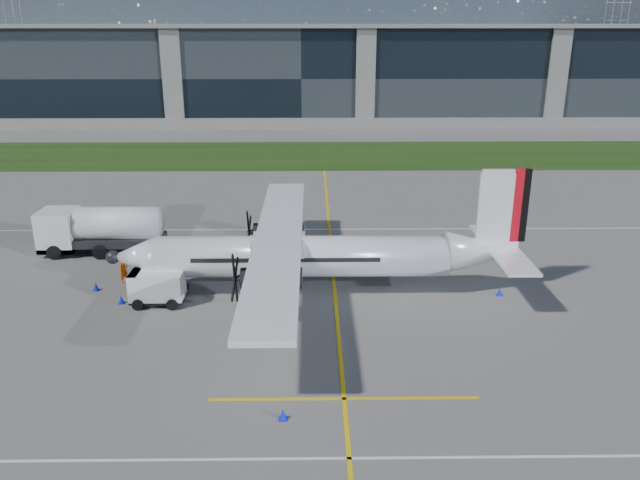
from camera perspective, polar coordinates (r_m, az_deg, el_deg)
ground at (r=71.49m, az=-2.04°, el=6.50°), size 400.00×400.00×0.00m
grass_strip at (r=79.31m, az=-1.92°, el=7.79°), size 400.00×18.00×0.04m
terminal_building at (r=110.04m, az=-1.64°, el=14.93°), size 120.00×20.00×15.00m
tree_line at (r=170.20m, az=-1.33°, el=14.93°), size 400.00×6.00×6.00m
pylon_west at (r=197.39m, az=-26.42°, el=17.13°), size 9.00×4.60×30.00m
pylon_east at (r=198.12m, az=25.37°, el=17.28°), size 9.00×4.60×30.00m
yellow_taxiway_centerline at (r=42.74m, az=1.15°, el=-2.37°), size 0.20×70.00×0.01m
turboprop_aircraft at (r=37.19m, az=-0.28°, el=0.65°), size 25.00×25.93×7.78m
fuel_tanker_truck at (r=47.52m, az=-20.07°, el=0.85°), size 9.09×2.95×3.41m
baggage_tug at (r=38.02m, az=-14.63°, el=-4.26°), size 3.29×1.98×1.98m
ground_crew_person at (r=41.66m, az=-17.53°, el=-2.45°), size 0.90×0.98×1.97m
safety_cone_fwd at (r=41.25m, az=-19.81°, el=-4.03°), size 0.36×0.36×0.50m
safety_cone_tail at (r=39.68m, az=16.10°, el=-4.55°), size 0.36×0.36×0.50m
safety_cone_portwing at (r=27.13m, az=-3.41°, el=-15.62°), size 0.36×0.36×0.50m
safety_cone_nose_stbd at (r=41.40m, az=-16.73°, el=-3.60°), size 0.36×0.36×0.50m
safety_cone_nose_port at (r=38.91m, az=-17.71°, el=-5.20°), size 0.36×0.36×0.50m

